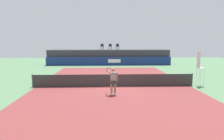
% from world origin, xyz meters
% --- Properties ---
extents(ground_plane, '(48.00, 48.00, 0.00)m').
position_xyz_m(ground_plane, '(0.00, 3.00, 0.00)').
color(ground_plane, '#4C704C').
extents(court_inner, '(12.00, 22.00, 0.00)m').
position_xyz_m(court_inner, '(0.00, 0.00, 0.00)').
color(court_inner, maroon).
rests_on(court_inner, ground).
extents(sponsor_wall, '(18.00, 0.22, 1.20)m').
position_xyz_m(sponsor_wall, '(0.00, 13.50, 0.60)').
color(sponsor_wall, navy).
rests_on(sponsor_wall, ground).
extents(spectator_platform, '(18.00, 2.80, 2.20)m').
position_xyz_m(spectator_platform, '(0.00, 15.30, 1.10)').
color(spectator_platform, '#38383D').
rests_on(spectator_platform, ground).
extents(spectator_chair_far_left, '(0.47, 0.47, 0.89)m').
position_xyz_m(spectator_chair_far_left, '(-0.99, 15.49, 2.69)').
color(spectator_chair_far_left, '#1E232D').
rests_on(spectator_chair_far_left, spectator_platform).
extents(spectator_chair_left, '(0.47, 0.47, 0.89)m').
position_xyz_m(spectator_chair_left, '(0.22, 15.50, 2.69)').
color(spectator_chair_left, '#1E232D').
rests_on(spectator_chair_left, spectator_platform).
extents(spectator_chair_center, '(0.48, 0.48, 0.89)m').
position_xyz_m(spectator_chair_center, '(1.32, 15.37, 2.69)').
color(spectator_chair_center, '#1E232D').
rests_on(spectator_chair_center, spectator_platform).
extents(umpire_chair, '(0.49, 0.49, 2.76)m').
position_xyz_m(umpire_chair, '(6.71, -0.01, 1.59)').
color(umpire_chair, white).
rests_on(umpire_chair, ground).
extents(tennis_net, '(12.40, 0.02, 0.95)m').
position_xyz_m(tennis_net, '(0.00, 0.00, 0.47)').
color(tennis_net, '#2D2D2D').
rests_on(tennis_net, ground).
extents(net_post_near, '(0.10, 0.10, 1.00)m').
position_xyz_m(net_post_near, '(-6.20, 0.00, 0.50)').
color(net_post_near, '#4C4C51').
rests_on(net_post_near, ground).
extents(net_post_far, '(0.10, 0.10, 1.00)m').
position_xyz_m(net_post_far, '(6.20, 0.00, 0.50)').
color(net_post_far, '#4C4C51').
rests_on(net_post_far, ground).
extents(tennis_player, '(0.72, 1.13, 1.77)m').
position_xyz_m(tennis_player, '(-0.14, -2.35, 0.96)').
color(tennis_player, white).
rests_on(tennis_player, court_inner).
extents(tennis_ball, '(0.07, 0.07, 0.07)m').
position_xyz_m(tennis_ball, '(3.31, 0.77, 0.04)').
color(tennis_ball, '#D8EA33').
rests_on(tennis_ball, court_inner).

